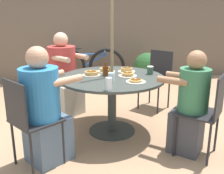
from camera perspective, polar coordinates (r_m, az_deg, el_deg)
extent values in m
plane|color=tan|center=(3.39, 0.00, -9.47)|extent=(12.00, 12.00, 0.00)
cube|color=brown|center=(5.70, -4.13, 11.10)|extent=(10.00, 0.06, 1.94)
cylinder|color=#383D38|center=(3.39, 0.00, -9.35)|extent=(0.58, 0.58, 0.01)
cylinder|color=#383D38|center=(3.26, 0.00, -4.04)|extent=(0.11, 0.11, 0.68)
cylinder|color=#383D38|center=(3.15, 0.00, 2.03)|extent=(1.27, 1.27, 0.03)
cylinder|color=#846B4C|center=(3.08, 0.00, 9.10)|extent=(0.04, 0.04, 2.18)
cylinder|color=#232326|center=(3.90, 9.99, -2.62)|extent=(0.02, 0.02, 0.46)
cylinder|color=#232326|center=(4.06, 5.77, -1.68)|extent=(0.02, 0.02, 0.46)
cylinder|color=#232326|center=(4.19, 12.25, -1.42)|extent=(0.02, 0.02, 0.46)
cylinder|color=#232326|center=(4.34, 8.22, -0.59)|extent=(0.02, 0.02, 0.46)
cube|color=#232326|center=(4.05, 9.21, 1.65)|extent=(0.57, 0.57, 0.02)
cube|color=#232326|center=(4.17, 10.65, 5.02)|extent=(0.27, 0.29, 0.41)
cylinder|color=#232326|center=(4.00, -7.55, -2.00)|extent=(0.02, 0.02, 0.46)
cylinder|color=#232326|center=(3.81, -11.49, -3.15)|extent=(0.02, 0.02, 0.46)
cylinder|color=#232326|center=(4.26, -10.52, -1.01)|extent=(0.02, 0.02, 0.46)
cylinder|color=#232326|center=(4.08, -14.34, -2.04)|extent=(0.02, 0.02, 0.46)
cube|color=#232326|center=(3.97, -11.16, 1.24)|extent=(0.57, 0.57, 0.02)
cube|color=#232326|center=(4.07, -12.94, 4.62)|extent=(0.31, 0.25, 0.41)
cube|color=beige|center=(3.94, -9.93, -2.40)|extent=(0.56, 0.56, 0.46)
cylinder|color=#B73833|center=(3.86, -10.83, 4.78)|extent=(0.40, 0.40, 0.53)
sphere|color=#DBA884|center=(3.81, -11.12, 10.08)|extent=(0.21, 0.21, 0.21)
cylinder|color=#DBA884|center=(3.78, -7.12, 6.71)|extent=(0.26, 0.30, 0.07)
cylinder|color=#DBA884|center=(3.59, -11.05, 6.02)|extent=(0.26, 0.30, 0.07)
cylinder|color=#232326|center=(2.92, -14.57, -9.45)|extent=(0.02, 0.02, 0.46)
cylinder|color=#232326|center=(2.66, -10.56, -11.81)|extent=(0.02, 0.02, 0.46)
cylinder|color=#232326|center=(2.78, -20.64, -11.37)|extent=(0.02, 0.02, 0.46)
cylinder|color=#232326|center=(2.51, -17.08, -14.17)|extent=(0.02, 0.02, 0.46)
cube|color=#232326|center=(2.61, -16.11, -7.00)|extent=(0.56, 0.56, 0.02)
cube|color=#232326|center=(2.46, -20.35, -3.52)|extent=(0.25, 0.31, 0.41)
cube|color=slate|center=(2.76, -13.65, -10.92)|extent=(0.52, 0.51, 0.46)
cylinder|color=teal|center=(2.56, -15.39, -1.56)|extent=(0.37, 0.37, 0.51)
sphere|color=tan|center=(2.48, -15.98, 6.17)|extent=(0.21, 0.21, 0.21)
cylinder|color=tan|center=(2.75, -13.53, 2.47)|extent=(0.31, 0.26, 0.07)
cylinder|color=tan|center=(2.51, -9.83, 1.41)|extent=(0.31, 0.26, 0.07)
cylinder|color=#232326|center=(2.82, 13.47, -10.36)|extent=(0.02, 0.02, 0.46)
cylinder|color=#232326|center=(3.12, 15.56, -7.86)|extent=(0.02, 0.02, 0.46)
cylinder|color=#232326|center=(2.75, 20.36, -11.71)|extent=(0.02, 0.02, 0.46)
cylinder|color=#232326|center=(3.05, 21.76, -8.99)|extent=(0.02, 0.02, 0.46)
cube|color=#232326|center=(2.83, 18.20, -5.33)|extent=(0.57, 0.57, 0.02)
cube|color=#232326|center=(2.73, 22.48, -1.80)|extent=(0.26, 0.30, 0.41)
cube|color=#3D3D42|center=(2.95, 15.78, -9.29)|extent=(0.44, 0.43, 0.46)
cylinder|color=#38754C|center=(2.78, 17.41, -0.84)|extent=(0.31, 0.31, 0.46)
sphere|color=#A3704C|center=(2.71, 17.97, 5.62)|extent=(0.19, 0.19, 0.19)
cylinder|color=#A3704C|center=(2.68, 13.06, 1.31)|extent=(0.28, 0.26, 0.07)
cylinder|color=#A3704C|center=(2.91, 14.70, 2.36)|extent=(0.28, 0.26, 0.07)
cylinder|color=silver|center=(3.41, 3.19, 3.40)|extent=(0.22, 0.22, 0.01)
cylinder|color=tan|center=(3.40, 3.28, 3.60)|extent=(0.15, 0.15, 0.01)
cylinder|color=tan|center=(3.39, 3.15, 3.80)|extent=(0.14, 0.14, 0.01)
cylinder|color=tan|center=(3.40, 3.19, 4.05)|extent=(0.15, 0.15, 0.01)
ellipsoid|color=brown|center=(3.39, 3.20, 4.20)|extent=(0.12, 0.11, 0.00)
cube|color=#F4E084|center=(3.39, 3.34, 4.29)|extent=(0.03, 0.03, 0.01)
cylinder|color=silver|center=(3.21, -4.51, 2.61)|extent=(0.22, 0.22, 0.01)
cylinder|color=tan|center=(3.22, -4.45, 2.84)|extent=(0.17, 0.17, 0.01)
cylinder|color=tan|center=(3.21, -4.45, 3.05)|extent=(0.17, 0.17, 0.01)
cylinder|color=tan|center=(3.21, -4.47, 3.29)|extent=(0.17, 0.17, 0.01)
ellipsoid|color=brown|center=(3.20, -4.53, 3.44)|extent=(0.13, 0.12, 0.00)
cube|color=#F4E084|center=(3.21, -4.63, 3.56)|extent=(0.02, 0.02, 0.01)
cylinder|color=silver|center=(3.17, 3.40, 2.44)|extent=(0.22, 0.22, 0.01)
cylinder|color=tan|center=(3.17, 3.41, 2.64)|extent=(0.14, 0.14, 0.01)
cylinder|color=tan|center=(3.17, 3.46, 2.83)|extent=(0.14, 0.14, 0.01)
cylinder|color=tan|center=(3.16, 3.48, 3.00)|extent=(0.15, 0.15, 0.01)
ellipsoid|color=brown|center=(3.16, 3.41, 3.16)|extent=(0.11, 0.10, 0.00)
cube|color=#F4E084|center=(3.15, 3.33, 3.24)|extent=(0.03, 0.03, 0.01)
cylinder|color=silver|center=(2.91, 5.19, 1.13)|extent=(0.22, 0.22, 0.01)
cylinder|color=tan|center=(2.90, 5.17, 1.31)|extent=(0.14, 0.14, 0.01)
cylinder|color=tan|center=(2.89, 5.14, 1.50)|extent=(0.15, 0.15, 0.01)
ellipsoid|color=brown|center=(2.90, 5.21, 1.67)|extent=(0.12, 0.11, 0.00)
cube|color=#F4E084|center=(2.90, 5.09, 1.82)|extent=(0.03, 0.03, 0.01)
cylinder|color=silver|center=(3.41, -1.23, 3.43)|extent=(0.22, 0.22, 0.01)
cylinder|color=tan|center=(3.41, -1.16, 3.61)|extent=(0.15, 0.15, 0.01)
cylinder|color=tan|center=(3.40, -1.33, 3.74)|extent=(0.15, 0.15, 0.01)
cylinder|color=tan|center=(3.40, -1.16, 3.88)|extent=(0.15, 0.15, 0.01)
cylinder|color=tan|center=(3.40, -1.30, 4.05)|extent=(0.16, 0.16, 0.01)
ellipsoid|color=brown|center=(3.40, -1.23, 4.17)|extent=(0.12, 0.11, 0.00)
cube|color=#F4E084|center=(3.39, -1.37, 4.27)|extent=(0.03, 0.03, 0.01)
cylinder|color=#602D0F|center=(3.18, -1.43, 3.49)|extent=(0.07, 0.07, 0.12)
cylinder|color=#602D0F|center=(3.16, -1.44, 4.97)|extent=(0.03, 0.03, 0.05)
torus|color=#602D0F|center=(3.18, -0.90, 3.82)|extent=(0.05, 0.01, 0.05)
cylinder|color=#33513D|center=(3.30, 8.30, 3.56)|extent=(0.08, 0.08, 0.09)
cylinder|color=white|center=(3.29, 8.34, 4.41)|extent=(0.08, 0.08, 0.01)
cylinder|color=silver|center=(2.89, -0.14, 2.11)|extent=(0.07, 0.07, 0.11)
cylinder|color=silver|center=(2.57, -0.70, 0.62)|extent=(0.06, 0.06, 0.13)
torus|color=black|center=(5.51, -9.64, 4.46)|extent=(0.75, 0.18, 0.75)
torus|color=black|center=(5.43, -1.11, 4.52)|extent=(0.75, 0.18, 0.75)
cylinder|color=#1E4C93|center=(5.41, -5.48, 7.15)|extent=(0.66, 0.14, 0.03)
cylinder|color=#1E4C93|center=(5.42, -3.72, 5.83)|extent=(0.50, 0.11, 0.28)
cylinder|color=#1E4C93|center=(5.43, -7.65, 7.65)|extent=(0.03, 0.03, 0.10)
ellipsoid|color=black|center=(5.42, -7.68, 8.34)|extent=(0.21, 0.10, 0.04)
cylinder|color=#1E4C93|center=(5.38, -1.57, 7.89)|extent=(0.09, 0.44, 0.03)
cylinder|color=brown|center=(5.42, 7.47, 1.31)|extent=(0.34, 0.34, 0.18)
sphere|color=#285628|center=(5.35, 7.59, 4.59)|extent=(0.53, 0.53, 0.53)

